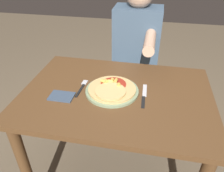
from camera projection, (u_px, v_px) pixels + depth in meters
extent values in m
cube|color=brown|center=(116.00, 95.00, 1.23)|extent=(1.06, 0.75, 0.03)
cylinder|color=brown|center=(26.00, 171.00, 1.26)|extent=(0.06, 0.06, 0.75)
cylinder|color=brown|center=(66.00, 105.00, 1.78)|extent=(0.06, 0.06, 0.75)
cylinder|color=brown|center=(185.00, 120.00, 1.62)|extent=(0.06, 0.06, 0.75)
cylinder|color=gray|center=(112.00, 91.00, 1.22)|extent=(0.30, 0.30, 0.01)
cylinder|color=tan|center=(112.00, 89.00, 1.21)|extent=(0.27, 0.27, 0.01)
cylinder|color=#9E2819|center=(113.00, 84.00, 1.24)|extent=(0.15, 0.15, 0.00)
cylinder|color=#DDB771|center=(110.00, 91.00, 1.17)|extent=(0.17, 0.17, 0.01)
cylinder|color=gold|center=(112.00, 80.00, 1.25)|extent=(0.02, 0.03, 0.02)
cylinder|color=gold|center=(103.00, 81.00, 1.25)|extent=(0.03, 0.03, 0.02)
cylinder|color=gold|center=(107.00, 81.00, 1.25)|extent=(0.03, 0.03, 0.02)
cylinder|color=gold|center=(110.00, 81.00, 1.25)|extent=(0.03, 0.02, 0.02)
cylinder|color=gold|center=(106.00, 82.00, 1.24)|extent=(0.03, 0.03, 0.02)
cylinder|color=gold|center=(116.00, 81.00, 1.25)|extent=(0.02, 0.03, 0.02)
cylinder|color=gold|center=(119.00, 85.00, 1.21)|extent=(0.02, 0.02, 0.02)
cube|color=black|center=(80.00, 91.00, 1.23)|extent=(0.02, 0.13, 0.00)
cube|color=silver|center=(85.00, 82.00, 1.30)|extent=(0.03, 0.05, 0.00)
cube|color=black|center=(143.00, 102.00, 1.14)|extent=(0.02, 0.10, 0.00)
cube|color=silver|center=(145.00, 90.00, 1.23)|extent=(0.03, 0.12, 0.00)
cube|color=#38475B|center=(62.00, 96.00, 1.18)|extent=(0.13, 0.09, 0.01)
cylinder|color=#2D2D38|center=(124.00, 102.00, 1.99)|extent=(0.11, 0.11, 0.53)
cylinder|color=#2D2D38|center=(141.00, 104.00, 1.96)|extent=(0.11, 0.11, 0.53)
cube|color=#3D5166|center=(136.00, 46.00, 1.67)|extent=(0.34, 0.22, 0.58)
cylinder|color=tan|center=(150.00, 42.00, 1.36)|extent=(0.07, 0.30, 0.07)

